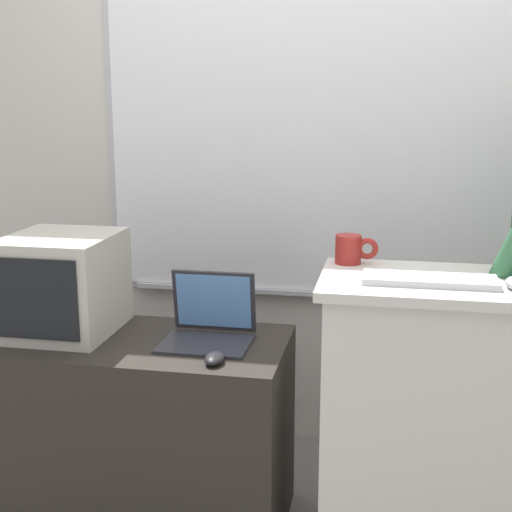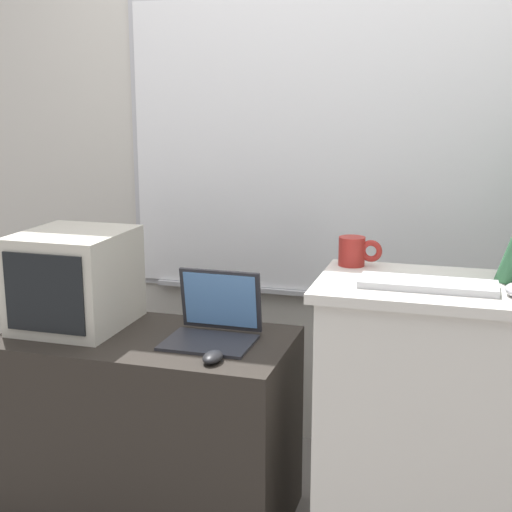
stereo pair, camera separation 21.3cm
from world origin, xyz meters
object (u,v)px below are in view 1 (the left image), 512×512
(crt_monitor, at_px, (63,284))
(wireless_keyboard, at_px, (430,280))
(lectern_podium, at_px, (419,427))
(computer_mouse_by_laptop, at_px, (214,358))
(coffee_mug, at_px, (351,249))
(side_desk, at_px, (144,432))
(laptop, at_px, (210,319))

(crt_monitor, bearing_deg, wireless_keyboard, -8.26)
(lectern_podium, bearing_deg, computer_mouse_by_laptop, -172.37)
(wireless_keyboard, distance_m, coffee_mug, 0.33)
(side_desk, distance_m, computer_mouse_by_laptop, 0.51)
(lectern_podium, height_order, wireless_keyboard, wireless_keyboard)
(laptop, relative_size, computer_mouse_by_laptop, 3.02)
(laptop, height_order, wireless_keyboard, wireless_keyboard)
(laptop, bearing_deg, side_desk, -166.78)
(wireless_keyboard, height_order, crt_monitor, crt_monitor)
(lectern_podium, height_order, laptop, lectern_podium)
(lectern_podium, relative_size, laptop, 3.27)
(side_desk, distance_m, coffee_mug, 0.99)
(crt_monitor, distance_m, coffee_mug, 1.03)
(lectern_podium, relative_size, side_desk, 0.97)
(laptop, relative_size, wireless_keyboard, 0.77)
(crt_monitor, relative_size, coffee_mug, 2.92)
(lectern_podium, distance_m, wireless_keyboard, 0.50)
(wireless_keyboard, height_order, computer_mouse_by_laptop, wireless_keyboard)
(side_desk, distance_m, wireless_keyboard, 1.17)
(computer_mouse_by_laptop, relative_size, crt_monitor, 0.24)
(lectern_podium, xyz_separation_m, coffee_mug, (-0.24, 0.15, 0.54))
(side_desk, relative_size, computer_mouse_by_laptop, 10.21)
(laptop, distance_m, wireless_keyboard, 0.78)
(laptop, bearing_deg, wireless_keyboard, -15.37)
(side_desk, xyz_separation_m, crt_monitor, (-0.30, 0.04, 0.52))
(laptop, bearing_deg, lectern_podium, -11.19)
(computer_mouse_by_laptop, bearing_deg, side_desk, 150.97)
(side_desk, relative_size, wireless_keyboard, 2.61)
(laptop, xyz_separation_m, wireless_keyboard, (0.72, -0.20, 0.23))
(lectern_podium, bearing_deg, wireless_keyboard, -84.33)
(laptop, height_order, computer_mouse_by_laptop, laptop)
(crt_monitor, xyz_separation_m, coffee_mug, (1.01, 0.03, 0.16))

